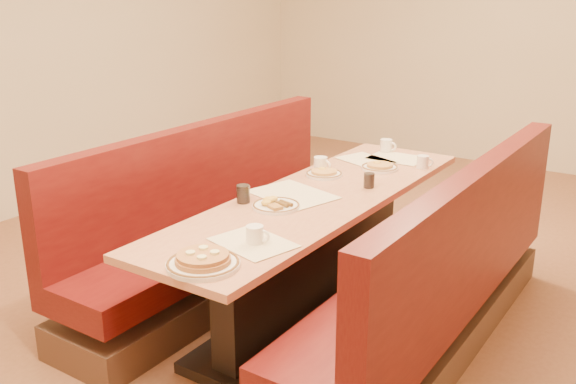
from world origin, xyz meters
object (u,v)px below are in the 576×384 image
Objects in this scene: coffee_mug_a at (256,235)px; booth_left at (220,232)px; diner_table at (317,256)px; eggs_plate at (275,205)px; soda_tumbler_near at (243,194)px; pancake_plate at (203,261)px; coffee_mug_c at (423,162)px; coffee_mug_b at (321,164)px; coffee_mug_d at (387,146)px; booth_right at (437,290)px; soda_tumbler_mid at (369,180)px.

booth_left is at bearing 125.15° from coffee_mug_a.
coffee_mug_a is at bearing -80.24° from diner_table.
eggs_plate is (0.65, -0.31, 0.40)m from booth_left.
booth_left reaches higher than diner_table.
soda_tumbler_near is (-0.40, 0.43, 0.00)m from coffee_mug_a.
coffee_mug_c reaches higher than pancake_plate.
eggs_plate is (-0.08, -0.31, 0.39)m from diner_table.
coffee_mug_b is 0.69m from coffee_mug_d.
eggs_plate is 0.75m from coffee_mug_b.
booth_right is (0.73, 0.00, -0.01)m from diner_table.
coffee_mug_b is 1.41× the size of soda_tumbler_mid.
eggs_plate is 2.56× the size of soda_tumbler_near.
coffee_mug_b is at bearing 94.10° from coffee_mug_a.
booth_right is at bearing -53.76° from coffee_mug_d.
soda_tumbler_near is at bearing 120.06° from coffee_mug_a.
diner_table is at bearing 51.75° from soda_tumbler_near.
eggs_plate is at bearing -112.94° from soda_tumbler_mid.
booth_left reaches higher than soda_tumbler_mid.
soda_tumbler_near is at bearing -128.25° from diner_table.
booth_left is 0.78m from coffee_mug_b.
booth_right is 9.76× the size of eggs_plate.
coffee_mug_c is at bearing 118.22° from booth_right.
soda_tumbler_near is at bearing -87.82° from coffee_mug_b.
coffee_mug_a is 0.93× the size of coffee_mug_b.
booth_right is at bearing 21.09° from eggs_plate.
soda_tumbler_near reaches higher than coffee_mug_c.
booth_left reaches higher than coffee_mug_d.
diner_table is 23.40× the size of coffee_mug_c.
pancake_plate reaches higher than diner_table.
coffee_mug_a is at bearing -68.07° from coffee_mug_b.
coffee_mug_d is 1.45m from soda_tumbler_near.
coffee_mug_a is (-0.60, -0.77, 0.43)m from booth_right.
coffee_mug_a reaches higher than diner_table.
soda_tumbler_mid is (0.44, 0.63, -0.01)m from soda_tumbler_near.
diner_table is 20.37× the size of coffee_mug_b.
coffee_mug_b is (-0.34, 1.52, 0.02)m from pancake_plate.
booth_left is 23.40× the size of coffee_mug_c.
coffee_mug_d is (-0.38, 0.25, 0.00)m from coffee_mug_c.
coffee_mug_d is at bearing 83.68° from coffee_mug_b.
coffee_mug_c is 0.58m from soda_tumbler_mid.
soda_tumbler_mid is at bearing 17.36° from booth_left.
pancake_plate is 3.61× the size of soda_tumbler_mid.
diner_table is 0.61m from soda_tumbler_near.
coffee_mug_c is (0.17, 1.95, 0.02)m from pancake_plate.
coffee_mug_d is at bearing 91.00° from eggs_plate.
booth_left is at bearing 154.47° from eggs_plate.
pancake_plate is (0.83, -1.10, 0.41)m from booth_left.
coffee_mug_c is at bearing 84.92° from pancake_plate.
coffee_mug_d reaches higher than soda_tumbler_mid.
coffee_mug_b reaches higher than pancake_plate.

